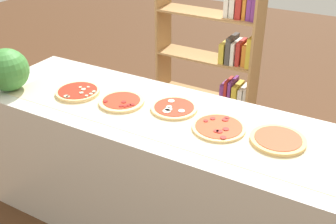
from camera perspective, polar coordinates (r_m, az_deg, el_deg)
counter at (r=2.65m, az=-0.00°, el=-8.96°), size 2.50×0.76×0.90m
parchment_paper at (r=2.39m, az=-0.00°, el=-0.40°), size 2.07×0.55×0.00m
pizza_mushroom_0 at (r=2.69m, az=-12.47°, el=2.77°), size 0.28×0.28×0.03m
pizza_pepperoni_1 at (r=2.53m, az=-6.50°, el=1.45°), size 0.28×0.28×0.03m
pizza_mozzarella_2 at (r=2.44m, az=0.85°, el=0.57°), size 0.28×0.28×0.02m
pizza_pepperoni_3 at (r=2.27m, az=7.11°, el=-2.14°), size 0.30×0.30×0.02m
pizza_plain_4 at (r=2.22m, az=15.09°, el=-3.77°), size 0.29×0.29×0.02m
watermelon at (r=2.84m, az=-21.53°, el=5.50°), size 0.28×0.28×0.28m
bookshelf at (r=3.54m, az=7.34°, el=7.10°), size 0.90×0.27×1.55m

